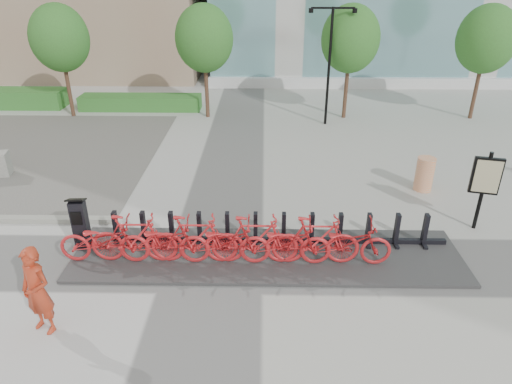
{
  "coord_description": "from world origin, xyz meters",
  "views": [
    {
      "loc": [
        1.19,
        -9.18,
        6.52
      ],
      "look_at": [
        1.0,
        1.5,
        1.2
      ],
      "focal_mm": 32.0,
      "sensor_mm": 36.0,
      "label": 1
    }
  ],
  "objects_px": {
    "construction_barrel": "(424,174)",
    "kiosk": "(80,223)",
    "worker_red": "(37,291)",
    "bike_0": "(104,241)",
    "map_sign": "(486,179)"
  },
  "relations": [
    {
      "from": "construction_barrel",
      "to": "kiosk",
      "type": "bearing_deg",
      "value": -159.66
    },
    {
      "from": "construction_barrel",
      "to": "worker_red",
      "type": "bearing_deg",
      "value": -145.54
    },
    {
      "from": "construction_barrel",
      "to": "bike_0",
      "type": "bearing_deg",
      "value": -154.62
    },
    {
      "from": "bike_0",
      "to": "construction_barrel",
      "type": "relative_size",
      "value": 1.96
    },
    {
      "from": "bike_0",
      "to": "worker_red",
      "type": "distance_m",
      "value": 2.33
    },
    {
      "from": "construction_barrel",
      "to": "map_sign",
      "type": "bearing_deg",
      "value": -73.81
    },
    {
      "from": "worker_red",
      "to": "bike_0",
      "type": "bearing_deg",
      "value": 100.59
    },
    {
      "from": "kiosk",
      "to": "map_sign",
      "type": "distance_m",
      "value": 10.51
    },
    {
      "from": "bike_0",
      "to": "map_sign",
      "type": "bearing_deg",
      "value": -79.17
    },
    {
      "from": "kiosk",
      "to": "worker_red",
      "type": "xyz_separation_m",
      "value": [
        0.26,
        -2.89,
        0.19
      ]
    },
    {
      "from": "kiosk",
      "to": "worker_red",
      "type": "relative_size",
      "value": 0.75
    },
    {
      "from": "worker_red",
      "to": "map_sign",
      "type": "bearing_deg",
      "value": 45.65
    },
    {
      "from": "construction_barrel",
      "to": "map_sign",
      "type": "height_order",
      "value": "map_sign"
    },
    {
      "from": "kiosk",
      "to": "worker_red",
      "type": "distance_m",
      "value": 2.91
    },
    {
      "from": "worker_red",
      "to": "construction_barrel",
      "type": "height_order",
      "value": "worker_red"
    }
  ]
}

